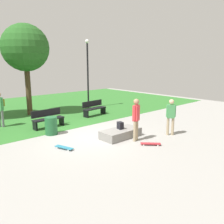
{
  "coord_description": "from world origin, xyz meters",
  "views": [
    {
      "loc": [
        -6.03,
        -8.22,
        3.27
      ],
      "look_at": [
        0.97,
        -0.56,
        1.06
      ],
      "focal_mm": 37.73,
      "sensor_mm": 36.0,
      "label": 1
    }
  ],
  "objects_px": {
    "skateboard_by_ledge": "(151,144)",
    "park_bench_by_oak": "(48,118)",
    "park_bench_far_right": "(94,108)",
    "pedestrian_with_backpack": "(0,106)",
    "tree_broad_elm": "(25,48)",
    "concrete_ledge": "(121,133)",
    "skater_performing_trick": "(171,114)",
    "skater_watching": "(136,116)",
    "backpack_on_ledge": "(120,125)",
    "lamp_post": "(88,68)",
    "skateboard_spare": "(64,147)",
    "trash_bin": "(51,126)"
  },
  "relations": [
    {
      "from": "skater_watching",
      "to": "skateboard_by_ledge",
      "type": "relative_size",
      "value": 2.49
    },
    {
      "from": "park_bench_far_right",
      "to": "skater_watching",
      "type": "bearing_deg",
      "value": -108.63
    },
    {
      "from": "lamp_post",
      "to": "trash_bin",
      "type": "distance_m",
      "value": 7.04
    },
    {
      "from": "park_bench_by_oak",
      "to": "pedestrian_with_backpack",
      "type": "height_order",
      "value": "pedestrian_with_backpack"
    },
    {
      "from": "backpack_on_ledge",
      "to": "skater_performing_trick",
      "type": "relative_size",
      "value": 0.19
    },
    {
      "from": "park_bench_far_right",
      "to": "tree_broad_elm",
      "type": "xyz_separation_m",
      "value": [
        -2.85,
        2.93,
        3.6
      ]
    },
    {
      "from": "skater_performing_trick",
      "to": "park_bench_by_oak",
      "type": "xyz_separation_m",
      "value": [
        -3.49,
        4.94,
        -0.48
      ]
    },
    {
      "from": "skater_performing_trick",
      "to": "pedestrian_with_backpack",
      "type": "bearing_deg",
      "value": 128.13
    },
    {
      "from": "park_bench_far_right",
      "to": "lamp_post",
      "type": "height_order",
      "value": "lamp_post"
    },
    {
      "from": "backpack_on_ledge",
      "to": "park_bench_by_oak",
      "type": "distance_m",
      "value": 3.96
    },
    {
      "from": "concrete_ledge",
      "to": "pedestrian_with_backpack",
      "type": "distance_m",
      "value": 6.37
    },
    {
      "from": "skateboard_spare",
      "to": "trash_bin",
      "type": "height_order",
      "value": "trash_bin"
    },
    {
      "from": "concrete_ledge",
      "to": "trash_bin",
      "type": "distance_m",
      "value": 3.21
    },
    {
      "from": "skateboard_spare",
      "to": "lamp_post",
      "type": "bearing_deg",
      "value": 46.74
    },
    {
      "from": "concrete_ledge",
      "to": "backpack_on_ledge",
      "type": "xyz_separation_m",
      "value": [
        0.03,
        0.06,
        0.34
      ]
    },
    {
      "from": "pedestrian_with_backpack",
      "to": "skateboard_by_ledge",
      "type": "bearing_deg",
      "value": -63.23
    },
    {
      "from": "backpack_on_ledge",
      "to": "trash_bin",
      "type": "relative_size",
      "value": 0.39
    },
    {
      "from": "lamp_post",
      "to": "pedestrian_with_backpack",
      "type": "height_order",
      "value": "lamp_post"
    },
    {
      "from": "skater_watching",
      "to": "park_bench_far_right",
      "type": "relative_size",
      "value": 1.09
    },
    {
      "from": "park_bench_far_right",
      "to": "tree_broad_elm",
      "type": "height_order",
      "value": "tree_broad_elm"
    },
    {
      "from": "park_bench_by_oak",
      "to": "tree_broad_elm",
      "type": "distance_m",
      "value": 5.06
    },
    {
      "from": "park_bench_by_oak",
      "to": "backpack_on_ledge",
      "type": "bearing_deg",
      "value": -66.05
    },
    {
      "from": "skater_watching",
      "to": "tree_broad_elm",
      "type": "bearing_deg",
      "value": 98.38
    },
    {
      "from": "skater_performing_trick",
      "to": "skateboard_spare",
      "type": "xyz_separation_m",
      "value": [
        -4.52,
        1.71,
        -0.89
      ]
    },
    {
      "from": "park_bench_far_right",
      "to": "skateboard_spare",
      "type": "bearing_deg",
      "value": -139.46
    },
    {
      "from": "skater_performing_trick",
      "to": "pedestrian_with_backpack",
      "type": "relative_size",
      "value": 0.92
    },
    {
      "from": "park_bench_by_oak",
      "to": "park_bench_far_right",
      "type": "bearing_deg",
      "value": 9.64
    },
    {
      "from": "park_bench_far_right",
      "to": "pedestrian_with_backpack",
      "type": "height_order",
      "value": "pedestrian_with_backpack"
    },
    {
      "from": "skateboard_by_ledge",
      "to": "park_bench_far_right",
      "type": "height_order",
      "value": "park_bench_far_right"
    },
    {
      "from": "skateboard_by_ledge",
      "to": "tree_broad_elm",
      "type": "relative_size",
      "value": 0.13
    },
    {
      "from": "backpack_on_ledge",
      "to": "tree_broad_elm",
      "type": "distance_m",
      "value": 8.03
    },
    {
      "from": "skateboard_spare",
      "to": "pedestrian_with_backpack",
      "type": "distance_m",
      "value": 5.08
    },
    {
      "from": "skater_performing_trick",
      "to": "tree_broad_elm",
      "type": "distance_m",
      "value": 9.47
    },
    {
      "from": "skater_watching",
      "to": "trash_bin",
      "type": "distance_m",
      "value": 3.95
    },
    {
      "from": "pedestrian_with_backpack",
      "to": "backpack_on_ledge",
      "type": "bearing_deg",
      "value": -57.98
    },
    {
      "from": "skater_watching",
      "to": "skateboard_spare",
      "type": "distance_m",
      "value": 3.17
    },
    {
      "from": "pedestrian_with_backpack",
      "to": "concrete_ledge",
      "type": "bearing_deg",
      "value": -58.44
    },
    {
      "from": "tree_broad_elm",
      "to": "trash_bin",
      "type": "xyz_separation_m",
      "value": [
        -1.04,
        -4.72,
        -3.67
      ]
    },
    {
      "from": "skateboard_by_ledge",
      "to": "park_bench_by_oak",
      "type": "bearing_deg",
      "value": 108.72
    },
    {
      "from": "backpack_on_ledge",
      "to": "tree_broad_elm",
      "type": "height_order",
      "value": "tree_broad_elm"
    },
    {
      "from": "skateboard_by_ledge",
      "to": "lamp_post",
      "type": "relative_size",
      "value": 0.15
    },
    {
      "from": "skater_performing_trick",
      "to": "trash_bin",
      "type": "height_order",
      "value": "skater_performing_trick"
    },
    {
      "from": "concrete_ledge",
      "to": "skater_performing_trick",
      "type": "xyz_separation_m",
      "value": [
        1.91,
        -1.27,
        0.78
      ]
    },
    {
      "from": "backpack_on_ledge",
      "to": "lamp_post",
      "type": "height_order",
      "value": "lamp_post"
    },
    {
      "from": "skater_watching",
      "to": "lamp_post",
      "type": "height_order",
      "value": "lamp_post"
    },
    {
      "from": "skater_performing_trick",
      "to": "skater_watching",
      "type": "xyz_separation_m",
      "value": [
        -1.75,
        0.53,
        0.1
      ]
    },
    {
      "from": "concrete_ledge",
      "to": "pedestrian_with_backpack",
      "type": "bearing_deg",
      "value": 121.56
    },
    {
      "from": "backpack_on_ledge",
      "to": "park_bench_far_right",
      "type": "height_order",
      "value": "park_bench_far_right"
    },
    {
      "from": "skateboard_by_ledge",
      "to": "trash_bin",
      "type": "height_order",
      "value": "trash_bin"
    },
    {
      "from": "skateboard_by_ledge",
      "to": "skateboard_spare",
      "type": "xyz_separation_m",
      "value": [
        -2.79,
        1.97,
        0.0
      ]
    }
  ]
}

